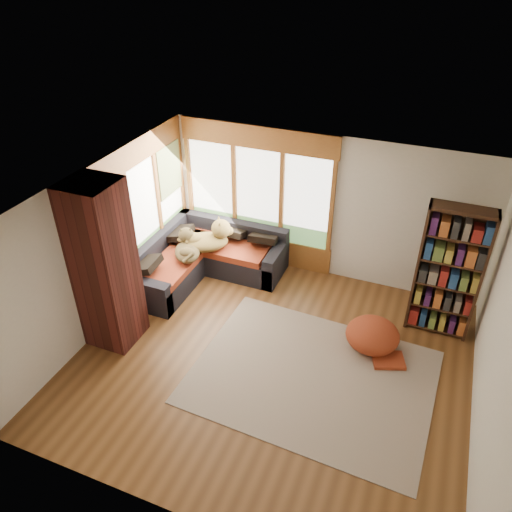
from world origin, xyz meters
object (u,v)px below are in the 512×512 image
Objects in this scene: dog_tan at (208,237)px; dog_brindle at (187,246)px; area_rug at (312,376)px; pouf at (373,334)px; brick_chimney at (105,266)px; sectional_sofa at (203,257)px; bookshelf at (448,273)px.

dog_brindle is (-0.24, -0.34, -0.05)m from dog_tan.
area_rug is 3.29× the size of dog_tan.
dog_brindle is (-3.34, 0.46, 0.50)m from pouf.
pouf reaches higher than area_rug.
sectional_sofa is at bearing 77.71° from brick_chimney.
brick_chimney is 2.32m from sectional_sofa.
area_rug is 4.10× the size of pouf.
area_rug is 3.10m from dog_tan.
bookshelf is at bearing -115.96° from dog_brindle.
sectional_sofa is 4.17m from bookshelf.
dog_brindle is (-4.19, -0.30, -0.34)m from bookshelf.
sectional_sofa is 0.67× the size of area_rug.
dog_tan is 1.26× the size of dog_brindle.
dog_tan is at bearing -5.22° from sectional_sofa.
dog_tan is (-3.10, 0.80, 0.55)m from pouf.
bookshelf reaches higher than area_rug.
bookshelf is (4.54, 1.99, -0.23)m from brick_chimney.
area_rug is at bearing -147.49° from dog_brindle.
dog_tan is 0.42m from dog_brindle.
area_rug is at bearing -30.68° from sectional_sofa.
sectional_sofa is at bearing 179.22° from bookshelf.
pouf is (-0.85, -0.77, -0.84)m from bookshelf.
pouf is 0.80× the size of dog_tan.
brick_chimney is 1.18× the size of sectional_sofa.
brick_chimney is at bearing -156.31° from bookshelf.
sectional_sofa reaches higher than area_rug.
bookshelf is 2.15× the size of dog_tan.
bookshelf is 1.42m from pouf.
dog_tan reaches higher than pouf.
bookshelf is (4.09, -0.06, 0.77)m from sectional_sofa.
brick_chimney reaches higher than dog_brindle.
brick_chimney is 4.96m from bookshelf.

